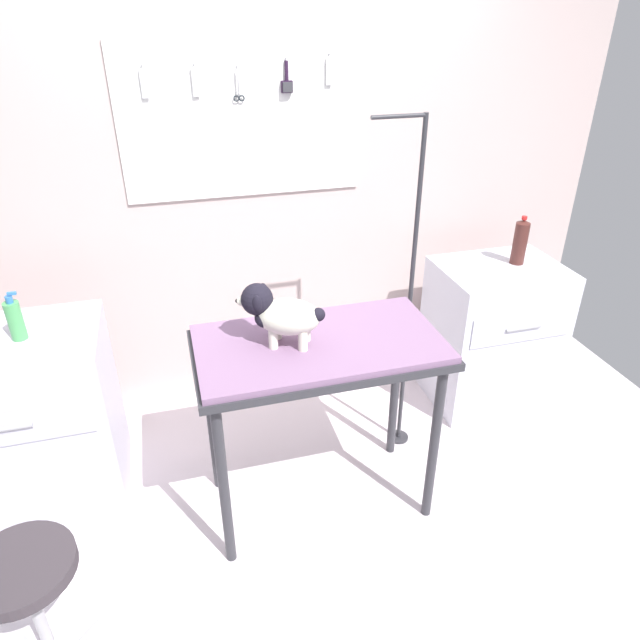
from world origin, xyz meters
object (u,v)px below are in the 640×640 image
(cabinet_right, at_px, (491,334))
(soda_bottle, at_px, (520,242))
(grooming_arm, at_px, (408,310))
(grooming_table, at_px, (319,361))
(dog, at_px, (279,313))
(conditioner_bottle, at_px, (15,320))
(stool, at_px, (27,585))
(counter_left, at_px, (24,423))

(cabinet_right, bearing_deg, soda_bottle, 15.50)
(grooming_arm, height_order, soda_bottle, grooming_arm)
(grooming_table, distance_m, grooming_arm, 0.61)
(soda_bottle, bearing_deg, dog, -159.09)
(grooming_table, xyz_separation_m, grooming_arm, (0.53, 0.30, 0.01))
(conditioner_bottle, bearing_deg, grooming_table, -17.87)
(grooming_arm, bearing_deg, conditioner_bottle, 177.29)
(cabinet_right, relative_size, soda_bottle, 3.14)
(stool, xyz_separation_m, conditioner_bottle, (-0.07, 0.92, 0.50))
(grooming_arm, xyz_separation_m, counter_left, (-1.82, 0.09, -0.37))
(counter_left, bearing_deg, grooming_table, -17.13)
(conditioner_bottle, bearing_deg, grooming_arm, -2.71)
(grooming_table, distance_m, cabinet_right, 1.38)
(counter_left, bearing_deg, conditioner_bottle, -6.89)
(stool, bearing_deg, conditioner_bottle, 94.08)
(counter_left, bearing_deg, grooming_arm, -2.92)
(counter_left, distance_m, stool, 0.95)
(counter_left, relative_size, soda_bottle, 3.26)
(counter_left, xyz_separation_m, conditioner_bottle, (0.09, -0.01, 0.53))
(dog, relative_size, stool, 0.60)
(counter_left, relative_size, cabinet_right, 1.04)
(dog, distance_m, conditioner_bottle, 1.11)
(dog, distance_m, stool, 1.26)
(grooming_arm, height_order, conditioner_bottle, grooming_arm)
(grooming_table, xyz_separation_m, stool, (-1.13, -0.53, -0.32))
(grooming_arm, bearing_deg, grooming_table, -150.26)
(dog, xyz_separation_m, cabinet_right, (1.36, 0.53, -0.61))
(dog, bearing_deg, counter_left, 161.76)
(grooming_table, xyz_separation_m, counter_left, (-1.29, 0.40, -0.36))
(cabinet_right, distance_m, soda_bottle, 0.56)
(stool, distance_m, conditioner_bottle, 1.05)
(stool, bearing_deg, grooming_table, 25.23)
(soda_bottle, bearing_deg, grooming_table, -155.91)
(grooming_arm, distance_m, dog, 0.78)
(dog, xyz_separation_m, counter_left, (-1.13, 0.37, -0.60))
(dog, height_order, cabinet_right, dog)
(grooming_arm, relative_size, dog, 4.93)
(conditioner_bottle, bearing_deg, counter_left, 173.11)
(grooming_arm, bearing_deg, cabinet_right, 20.53)
(counter_left, xyz_separation_m, stool, (0.16, -0.93, 0.03))
(dog, bearing_deg, cabinet_right, 21.31)
(grooming_table, xyz_separation_m, cabinet_right, (1.20, 0.56, -0.38))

